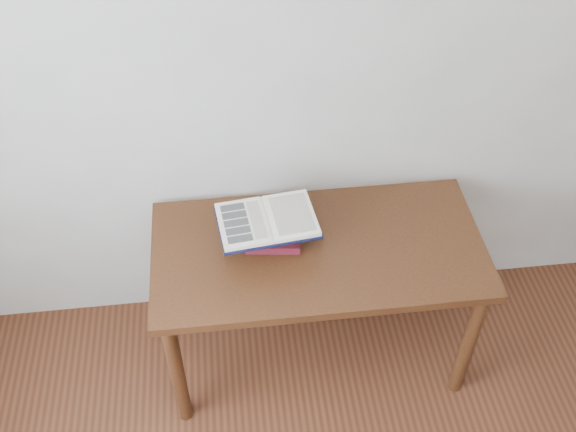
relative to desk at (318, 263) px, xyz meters
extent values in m
cube|color=silver|center=(-0.02, 0.37, 0.69)|extent=(3.50, 0.04, 2.60)
cube|color=#4B2312|center=(0.00, 0.00, 0.08)|extent=(1.32, 0.66, 0.04)
cylinder|color=#4B2312|center=(-0.60, -0.27, -0.27)|extent=(0.06, 0.06, 0.67)
cylinder|color=#4B2312|center=(0.60, -0.27, -0.27)|extent=(0.06, 0.06, 0.67)
cylinder|color=#4B2312|center=(-0.60, 0.27, -0.27)|extent=(0.06, 0.06, 0.67)
cylinder|color=#4B2312|center=(0.60, 0.27, -0.27)|extent=(0.06, 0.06, 0.67)
cube|color=maroon|center=(-0.17, 0.06, 0.12)|extent=(0.23, 0.18, 0.04)
cube|color=black|center=(-0.19, 0.07, 0.15)|extent=(0.22, 0.16, 0.03)
cube|color=tan|center=(-0.17, 0.05, 0.18)|extent=(0.26, 0.20, 0.03)
cube|color=black|center=(-0.18, 0.07, 0.21)|extent=(0.21, 0.18, 0.03)
cube|color=black|center=(-0.20, 0.04, 0.23)|extent=(0.40, 0.30, 0.01)
cube|color=#EDE8CD|center=(-0.29, 0.03, 0.24)|extent=(0.21, 0.27, 0.02)
cube|color=#EDE8CD|center=(-0.10, 0.05, 0.24)|extent=(0.21, 0.27, 0.02)
cylinder|color=#EDE8CD|center=(-0.20, 0.04, 0.24)|extent=(0.04, 0.25, 0.01)
cube|color=black|center=(-0.33, 0.11, 0.25)|extent=(0.10, 0.05, 0.00)
cube|color=black|center=(-0.32, 0.07, 0.25)|extent=(0.10, 0.05, 0.00)
cube|color=black|center=(-0.32, 0.02, 0.25)|extent=(0.10, 0.05, 0.00)
cube|color=black|center=(-0.31, -0.02, 0.25)|extent=(0.10, 0.05, 0.00)
cube|color=black|center=(-0.31, -0.06, 0.25)|extent=(0.10, 0.05, 0.00)
cube|color=beige|center=(-0.24, 0.03, 0.25)|extent=(0.07, 0.21, 0.00)
cube|color=beige|center=(-0.10, 0.05, 0.25)|extent=(0.17, 0.22, 0.00)
camera|label=1|loc=(-0.33, -1.77, 2.06)|focal=42.00mm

